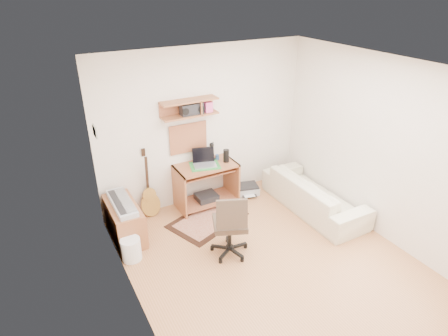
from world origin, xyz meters
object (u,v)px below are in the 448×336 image
cabinet (124,221)px  desk (206,185)px  printer (247,189)px  sofa (314,189)px  task_chair (230,223)px

cabinet → desk: bearing=9.1°
cabinet → printer: (2.26, 0.24, -0.19)m
desk → sofa: (1.50, -0.97, 0.00)m
desk → task_chair: bearing=-102.2°
task_chair → printer: size_ratio=2.48×
task_chair → cabinet: task_chair is taller
printer → sofa: size_ratio=0.21×
sofa → printer: bearing=35.7°
printer → sofa: (0.70, -0.97, 0.29)m
task_chair → cabinet: bearing=160.2°
cabinet → printer: 2.28m
desk → cabinet: bearing=-170.9°
desk → task_chair: 1.34m
printer → desk: bearing=-164.9°
printer → sofa: bearing=-39.2°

